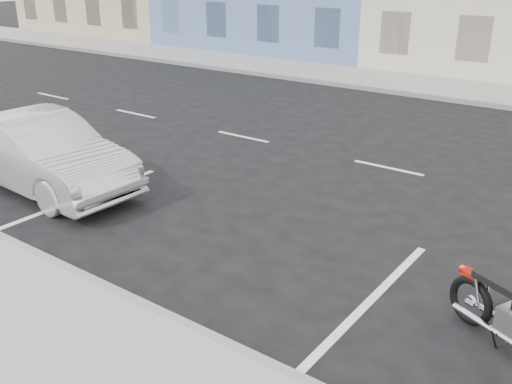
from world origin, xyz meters
TOP-DOWN VIEW (x-y plane):
  - ground at (0.00, 0.00)m, footprint 120.00×120.00m
  - sidewalk_far at (-5.00, 8.70)m, footprint 80.00×3.40m
  - curb_near at (-5.00, -7.00)m, footprint 80.00×0.12m
  - curb_far at (-5.00, 7.00)m, footprint 80.00×0.12m
  - sedan_silver at (-6.99, -5.13)m, footprint 4.52×1.75m

SIDE VIEW (x-z plane):
  - ground at x=0.00m, z-range 0.00..0.00m
  - sidewalk_far at x=-5.00m, z-range 0.00..0.15m
  - curb_near at x=-5.00m, z-range 0.00..0.16m
  - curb_far at x=-5.00m, z-range 0.00..0.16m
  - sedan_silver at x=-6.99m, z-range 0.00..1.47m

